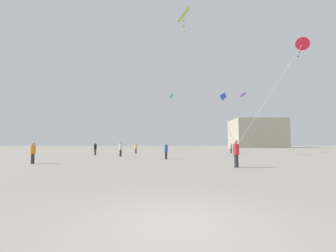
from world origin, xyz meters
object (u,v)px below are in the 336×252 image
at_px(kite_crimson_diamond, 302,45).
at_px(person_in_black, 95,148).
at_px(kite_cobalt_delta, 223,97).
at_px(kite_violet_diamond, 243,94).
at_px(person_in_blue, 166,150).
at_px(kite_lime_delta, 184,19).
at_px(person_in_grey, 231,148).
at_px(kite_cyan_diamond, 171,96).
at_px(person_in_white, 121,148).
at_px(person_in_yellow, 136,148).
at_px(person_in_orange, 33,152).
at_px(person_in_red, 236,152).
at_px(building_left_hall, 256,134).

bearing_deg(kite_crimson_diamond, person_in_black, 135.47).
relative_size(kite_cobalt_delta, kite_violet_diamond, 0.75).
distance_m(person_in_blue, kite_lime_delta, 13.25).
xyz_separation_m(person_in_grey, kite_cyan_diamond, (-9.24, 6.37, 9.51)).
bearing_deg(person_in_white, kite_lime_delta, 73.55).
xyz_separation_m(person_in_yellow, person_in_white, (-0.82, -7.52, 0.06)).
bearing_deg(person_in_yellow, person_in_white, -34.21).
bearing_deg(kite_cobalt_delta, person_in_yellow, 166.33).
distance_m(person_in_orange, kite_violet_diamond, 34.84).
bearing_deg(person_in_black, person_in_red, 153.27).
relative_size(person_in_black, kite_cyan_diamond, 0.18).
height_order(kite_violet_diamond, building_left_hall, kite_violet_diamond).
xyz_separation_m(person_in_orange, kite_crimson_diamond, (18.27, -4.21, 6.51)).
relative_size(person_in_grey, person_in_black, 0.92).
bearing_deg(person_in_red, person_in_white, 115.48).
bearing_deg(person_in_black, person_in_white, 160.94).
distance_m(person_in_orange, building_left_hall, 83.83).
distance_m(person_in_white, kite_violet_diamond, 25.57).
bearing_deg(person_in_white, person_in_grey, 169.80).
distance_m(person_in_red, kite_violet_diamond, 29.19).
bearing_deg(kite_lime_delta, person_in_yellow, 103.26).
height_order(kite_lime_delta, building_left_hall, building_left_hall).
xyz_separation_m(person_in_blue, building_left_hall, (35.23, 65.40, 4.55)).
height_order(person_in_red, kite_violet_diamond, kite_violet_diamond).
relative_size(kite_crimson_diamond, building_left_hall, 0.35).
relative_size(person_in_black, person_in_white, 0.98).
xyz_separation_m(person_in_grey, person_in_red, (-5.63, -20.60, 0.10)).
distance_m(person_in_orange, kite_lime_delta, 14.47).
bearing_deg(person_in_orange, kite_violet_diamond, -11.38).
bearing_deg(kite_cyan_diamond, kite_cobalt_delta, -54.93).
bearing_deg(kite_violet_diamond, person_in_black, -157.03).
height_order(person_in_red, building_left_hall, building_left_hall).
height_order(person_in_blue, kite_violet_diamond, kite_violet_diamond).
bearing_deg(kite_cyan_diamond, person_in_blue, -92.71).
bearing_deg(kite_violet_diamond, person_in_grey, -126.49).
bearing_deg(person_in_yellow, person_in_red, -3.33).
height_order(kite_violet_diamond, kite_cyan_diamond, kite_violet_diamond).
distance_m(person_in_grey, person_in_blue, 16.44).
bearing_deg(person_in_yellow, kite_violet_diamond, 79.94).
height_order(person_in_orange, kite_cyan_diamond, kite_cyan_diamond).
xyz_separation_m(kite_cobalt_delta, kite_cyan_diamond, (-7.16, 10.20, 2.34)).
relative_size(person_in_orange, kite_violet_diamond, 0.17).
bearing_deg(person_in_grey, kite_cobalt_delta, -117.35).
bearing_deg(person_in_blue, kite_crimson_diamond, 24.19).
xyz_separation_m(person_in_blue, person_in_white, (-5.41, 4.66, 0.08)).
distance_m(kite_cobalt_delta, kite_lime_delta, 21.53).
xyz_separation_m(person_in_orange, person_in_grey, (20.26, 17.90, -0.04)).
bearing_deg(person_in_black, person_in_blue, 160.99).
bearing_deg(person_in_white, kite_violet_diamond, 176.66).
relative_size(person_in_orange, person_in_yellow, 1.00).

